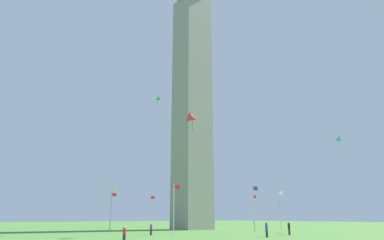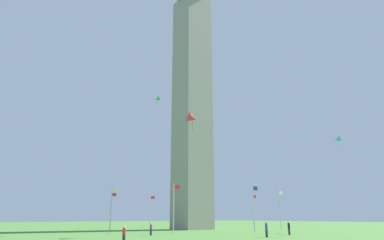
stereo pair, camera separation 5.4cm
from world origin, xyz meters
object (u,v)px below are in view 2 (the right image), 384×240
(flagpole_n, at_px, (253,209))
(kite_blue_diamond, at_px, (210,128))
(flagpole_sw, at_px, (174,206))
(flagpole_w, at_px, (254,206))
(flagpole_se, at_px, (111,209))
(person_blue_shirt, at_px, (266,230))
(flagpole_ne, at_px, (204,210))
(kite_red_delta, at_px, (192,118))
(obelisk_monument, at_px, (192,91))
(flagpole_nw, at_px, (280,208))
(person_purple_shirt, at_px, (151,229))
(flagpole_e, at_px, (151,210))
(person_black_shirt, at_px, (289,228))
(kite_cyan_delta, at_px, (338,140))
(flagpole_s, at_px, (112,207))
(person_red_shirt, at_px, (124,235))
(kite_green_delta, at_px, (157,99))

(flagpole_n, bearing_deg, kite_blue_diamond, -153.61)
(flagpole_sw, height_order, flagpole_w, same)
(flagpole_se, xyz_separation_m, person_blue_shirt, (3.58, -39.35, -3.15))
(flagpole_ne, distance_m, kite_red_delta, 41.45)
(obelisk_monument, xyz_separation_m, person_blue_shirt, (-8.41, -27.30, -28.03))
(flagpole_sw, bearing_deg, flagpole_n, 22.50)
(flagpole_nw, bearing_deg, flagpole_n, 67.50)
(person_purple_shirt, bearing_deg, flagpole_n, -13.83)
(person_blue_shirt, bearing_deg, flagpole_se, -5.93)
(flagpole_e, bearing_deg, person_black_shirt, -92.22)
(flagpole_nw, height_order, kite_blue_diamond, kite_blue_diamond)
(flagpole_e, xyz_separation_m, flagpole_w, (-0.00, -34.07, 0.00))
(person_purple_shirt, height_order, kite_cyan_delta, kite_cyan_delta)
(flagpole_e, relative_size, flagpole_sw, 1.00)
(flagpole_s, bearing_deg, flagpole_ne, 22.50)
(obelisk_monument, height_order, person_purple_shirt, obelisk_monument)
(obelisk_monument, xyz_separation_m, flagpole_n, (17.10, 0.00, -24.88))
(flagpole_se, distance_m, kite_blue_diamond, 27.54)
(flagpole_sw, xyz_separation_m, person_black_shirt, (10.41, -13.05, -3.15))
(person_red_shirt, height_order, person_black_shirt, person_black_shirt)
(flagpole_s, xyz_separation_m, kite_blue_diamond, (13.90, -10.01, 13.87))
(flagpole_n, relative_size, flagpole_ne, 1.00)
(flagpole_ne, height_order, flagpole_e, same)
(obelisk_monument, xyz_separation_m, flagpole_e, (0.06, 17.04, -24.88))
(flagpole_sw, xyz_separation_m, kite_red_delta, (-1.16, -6.44, 12.16))
(person_purple_shirt, bearing_deg, flagpole_nw, -31.64)
(flagpole_nw, bearing_deg, flagpole_sw, 180.00)
(flagpole_w, bearing_deg, kite_green_delta, 149.94)
(flagpole_n, height_order, kite_blue_diamond, kite_blue_diamond)
(flagpole_nw, bearing_deg, kite_green_delta, 173.43)
(obelisk_monument, distance_m, person_red_shirt, 47.56)
(kite_green_delta, bearing_deg, person_blue_shirt, -73.81)
(person_black_shirt, bearing_deg, flagpole_w, -7.19)
(person_black_shirt, bearing_deg, flagpole_ne, -15.95)
(obelisk_monument, bearing_deg, person_blue_shirt, -107.11)
(flagpole_sw, xyz_separation_m, flagpole_w, (12.05, -4.99, 0.00))
(person_blue_shirt, bearing_deg, flagpole_sw, 2.07)
(obelisk_monument, distance_m, flagpole_se, 30.13)
(obelisk_monument, bearing_deg, kite_green_delta, -146.48)
(flagpole_w, bearing_deg, kite_red_delta, -173.73)
(flagpole_ne, relative_size, kite_green_delta, 4.32)
(flagpole_se, bearing_deg, person_black_shirt, -74.34)
(flagpole_se, xyz_separation_m, person_red_shirt, (-15.07, -39.23, -3.25))
(flagpole_e, distance_m, flagpole_se, 13.04)
(kite_blue_diamond, bearing_deg, person_red_shirt, -144.40)
(person_blue_shirt, bearing_deg, kite_red_delta, 17.13)
(flagpole_ne, xyz_separation_m, kite_red_delta, (-25.25, -30.53, 12.16))
(flagpole_nw, distance_m, person_black_shirt, 19.17)
(flagpole_ne, xyz_separation_m, person_black_shirt, (-13.68, -37.14, -3.15))
(flagpole_n, height_order, flagpole_ne, same)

